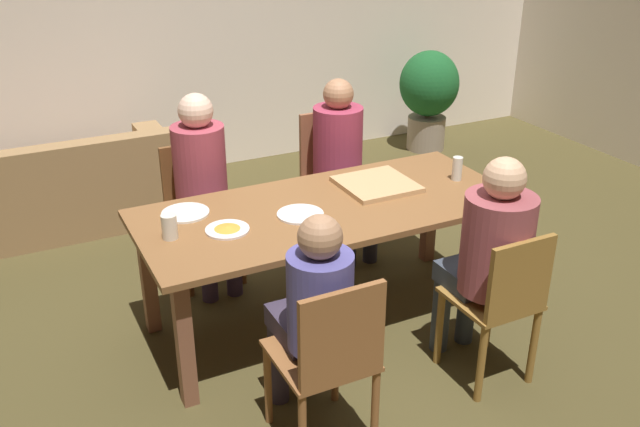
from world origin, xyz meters
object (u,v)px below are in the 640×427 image
object	(u,v)px
plate_0	(300,214)
drinking_glass_1	(457,169)
chair_1	(331,174)
person_2	(490,249)
couch	(47,195)
drinking_glass_0	(169,226)
person_0	(313,308)
chair_3	(199,207)
potted_plant	(429,93)
person_3	(203,177)
plate_1	(185,213)
chair_2	(501,301)
dining_table	(328,220)
pizza_box_0	(376,184)
person_1	(342,154)
chair_0	(330,357)
plate_2	(227,229)

from	to	relation	value
plate_0	drinking_glass_1	bearing A→B (deg)	2.07
chair_1	person_2	size ratio (longest dim) A/B	0.77
couch	drinking_glass_0	bearing A→B (deg)	-78.24
person_0	chair_3	world-z (taller)	person_0
chair_3	couch	bearing A→B (deg)	126.48
drinking_glass_0	potted_plant	xyz separation A→B (m)	(3.14, 2.26, -0.24)
person_3	couch	xyz separation A→B (m)	(-0.84, 1.26, -0.45)
chair_1	plate_1	distance (m)	1.45
chair_2	potted_plant	distance (m)	3.61
dining_table	pizza_box_0	bearing A→B (deg)	16.76
person_1	chair_3	world-z (taller)	person_1
chair_0	drinking_glass_0	distance (m)	1.08
dining_table	pizza_box_0	world-z (taller)	pizza_box_0
person_3	chair_2	bearing A→B (deg)	-59.37
person_3	potted_plant	bearing A→B (deg)	28.83
dining_table	plate_1	bearing A→B (deg)	161.50
plate_0	chair_1	bearing A→B (deg)	54.61
plate_0	plate_1	xyz separation A→B (m)	(-0.55, 0.29, 0.00)
chair_1	drinking_glass_0	size ratio (longest dim) A/B	7.32
drinking_glass_0	couch	world-z (taller)	drinking_glass_0
person_3	chair_0	bearing A→B (deg)	-90.00
person_0	pizza_box_0	bearing A→B (deg)	46.36
chair_2	drinking_glass_0	world-z (taller)	drinking_glass_0
plate_2	drinking_glass_0	distance (m)	0.29
drinking_glass_0	plate_1	bearing A→B (deg)	58.19
chair_1	person_3	world-z (taller)	person_3
chair_1	person_1	distance (m)	0.25
dining_table	chair_2	xyz separation A→B (m)	(0.51, -0.90, -0.17)
chair_0	chair_1	size ratio (longest dim) A/B	0.96
person_2	plate_2	bearing A→B (deg)	146.99
person_1	plate_0	bearing A→B (deg)	-130.01
person_2	drinking_glass_1	size ratio (longest dim) A/B	8.41
chair_3	drinking_glass_1	distance (m)	1.66
pizza_box_0	plate_0	world-z (taller)	pizza_box_0
person_0	chair_2	distance (m)	1.01
chair_1	pizza_box_0	xyz separation A→B (m)	(-0.13, -0.82, 0.25)
person_1	person_2	distance (m)	1.56
pizza_box_0	drinking_glass_0	world-z (taller)	drinking_glass_0
chair_0	person_3	xyz separation A→B (m)	(-0.00, 1.71, 0.22)
chair_0	potted_plant	bearing A→B (deg)	49.71
person_2	chair_1	bearing A→B (deg)	90.00
chair_2	couch	bearing A→B (deg)	121.89
pizza_box_0	plate_2	world-z (taller)	pizza_box_0
chair_3	drinking_glass_1	xyz separation A→B (m)	(1.34, -0.91, 0.35)
person_0	chair_2	size ratio (longest dim) A/B	1.32
dining_table	drinking_glass_0	distance (m)	0.90
drinking_glass_1	pizza_box_0	bearing A→B (deg)	165.96
person_0	person_1	xyz separation A→B (m)	(0.98, 1.57, 0.05)
drinking_glass_1	couch	size ratio (longest dim) A/B	0.08
pizza_box_0	plate_2	distance (m)	1.00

